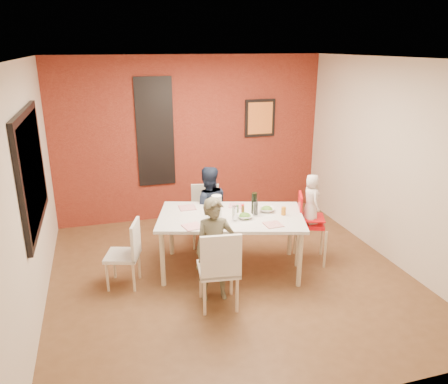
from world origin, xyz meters
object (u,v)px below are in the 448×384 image
object	(u,v)px
chair_left	(128,250)
wine_bottle	(254,203)
child_far	(208,209)
chair_far	(205,212)
chair_near	(219,266)
toddler	(311,199)
high_chair	(308,221)
paper_towel_roll	(217,206)
child_near	(215,250)
dining_table	(231,220)

from	to	relation	value
chair_left	wine_bottle	size ratio (longest dim) A/B	3.02
chair_left	child_far	xyz separation A→B (m)	(1.18, 0.70, 0.15)
chair_left	chair_far	bearing A→B (deg)	145.40
chair_near	child_far	size ratio (longest dim) A/B	0.77
child_far	toddler	distance (m)	1.46
chair_far	high_chair	bearing A→B (deg)	-24.96
child_far	paper_towel_roll	distance (m)	0.72
child_near	paper_towel_roll	size ratio (longest dim) A/B	4.33
chair_far	high_chair	size ratio (longest dim) A/B	0.92
chair_near	chair_far	distance (m)	1.77
wine_bottle	paper_towel_roll	bearing A→B (deg)	177.22
chair_left	toddler	world-z (taller)	toddler
chair_far	wine_bottle	world-z (taller)	wine_bottle
chair_near	wine_bottle	bearing A→B (deg)	-123.12
paper_towel_roll	child_far	bearing A→B (deg)	85.59
chair_near	child_far	bearing A→B (deg)	-92.63
chair_far	paper_towel_roll	xyz separation A→B (m)	(-0.07, -0.89, 0.41)
child_far	paper_towel_roll	xyz separation A→B (m)	(-0.05, -0.66, 0.28)
paper_towel_roll	high_chair	bearing A→B (deg)	-2.72
high_chair	toddler	bearing A→B (deg)	-105.43
dining_table	toddler	xyz separation A→B (m)	(1.09, -0.07, 0.21)
chair_near	wine_bottle	size ratio (longest dim) A/B	3.43
paper_towel_roll	toddler	bearing A→B (deg)	-3.40
high_chair	child_near	size ratio (longest dim) A/B	0.78
child_near	toddler	xyz separation A→B (m)	(1.48, 0.54, 0.29)
chair_near	child_near	bearing A→B (deg)	-85.48
chair_left	toddler	bearing A→B (deg)	106.68
chair_far	child_near	xyz separation A→B (m)	(-0.26, -1.51, 0.12)
dining_table	child_near	size ratio (longest dim) A/B	1.66
dining_table	high_chair	world-z (taller)	high_chair
wine_bottle	child_far	bearing A→B (deg)	123.28
child_near	wine_bottle	bearing A→B (deg)	45.80
toddler	child_far	bearing A→B (deg)	62.19
chair_near	toddler	world-z (taller)	toddler
dining_table	chair_near	world-z (taller)	chair_near
paper_towel_roll	child_near	bearing A→B (deg)	-107.57
chair_left	child_near	bearing A→B (deg)	76.11
toddler	paper_towel_roll	world-z (taller)	toddler
chair_near	toddler	xyz separation A→B (m)	(1.49, 0.78, 0.37)
chair_near	paper_towel_roll	distance (m)	0.96
chair_far	toddler	size ratio (longest dim) A/B	1.32
child_near	chair_near	bearing A→B (deg)	-87.07
child_near	child_far	world-z (taller)	child_far
dining_table	chair_near	bearing A→B (deg)	-114.80
high_chair	child_far	size ratio (longest dim) A/B	0.77
chair_left	child_far	size ratio (longest dim) A/B	0.67
chair_left	wine_bottle	bearing A→B (deg)	108.13
toddler	wine_bottle	distance (m)	0.79
dining_table	child_near	xyz separation A→B (m)	(-0.38, -0.61, -0.08)
chair_near	child_near	xyz separation A→B (m)	(0.01, 0.25, 0.08)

